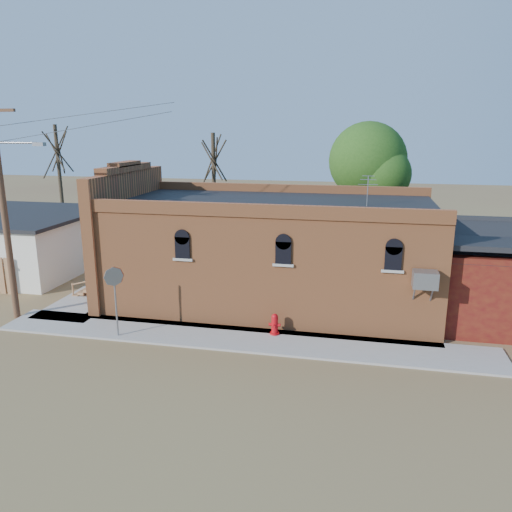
% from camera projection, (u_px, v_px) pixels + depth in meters
% --- Properties ---
extents(ground, '(120.00, 120.00, 0.00)m').
position_uv_depth(ground, '(193.00, 346.00, 18.26)').
color(ground, brown).
rests_on(ground, ground).
extents(sidewalk_south, '(19.00, 2.20, 0.08)m').
position_uv_depth(sidewalk_south, '(239.00, 339.00, 18.80)').
color(sidewalk_south, '#9E9991').
rests_on(sidewalk_south, ground).
extents(sidewalk_west, '(2.60, 10.00, 0.08)m').
position_uv_depth(sidewalk_west, '(113.00, 285.00, 25.21)').
color(sidewalk_west, '#9E9991').
rests_on(sidewalk_west, ground).
extents(brick_bar, '(16.40, 7.97, 6.30)m').
position_uv_depth(brick_bar, '(266.00, 251.00, 22.55)').
color(brick_bar, '#C36C3B').
rests_on(brick_bar, ground).
extents(red_shed, '(5.40, 6.40, 4.30)m').
position_uv_depth(red_shed, '(500.00, 265.00, 20.59)').
color(red_shed, '#530E10').
rests_on(red_shed, ground).
extents(utility_pole, '(3.12, 0.26, 9.00)m').
position_uv_depth(utility_pole, '(5.00, 205.00, 19.86)').
color(utility_pole, '#4D301F').
rests_on(utility_pole, ground).
extents(tree_bare_near, '(2.80, 2.80, 7.65)m').
position_uv_depth(tree_bare_near, '(213.00, 159.00, 29.70)').
color(tree_bare_near, '#403024').
rests_on(tree_bare_near, ground).
extents(tree_bare_far, '(2.80, 2.80, 8.16)m').
position_uv_depth(tree_bare_far, '(57.00, 150.00, 32.77)').
color(tree_bare_far, '#403024').
rests_on(tree_bare_far, ground).
extents(tree_leafy, '(4.40, 4.40, 8.15)m').
position_uv_depth(tree_leafy, '(368.00, 161.00, 28.37)').
color(tree_leafy, '#403024').
rests_on(tree_leafy, ground).
extents(fire_hydrant, '(0.46, 0.42, 0.83)m').
position_uv_depth(fire_hydrant, '(275.00, 324.00, 19.02)').
color(fire_hydrant, '#B50A10').
rests_on(fire_hydrant, sidewalk_south).
extents(stop_sign, '(0.56, 0.57, 2.71)m').
position_uv_depth(stop_sign, '(114.00, 283.00, 18.49)').
color(stop_sign, gray).
rests_on(stop_sign, sidewalk_south).
extents(trash_barrel, '(0.61, 0.61, 0.72)m').
position_uv_depth(trash_barrel, '(119.00, 287.00, 23.70)').
color(trash_barrel, navy).
rests_on(trash_barrel, sidewalk_west).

